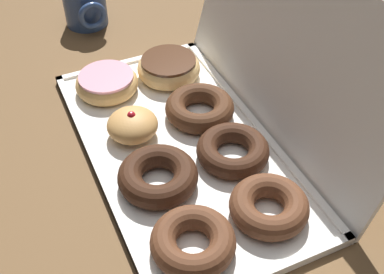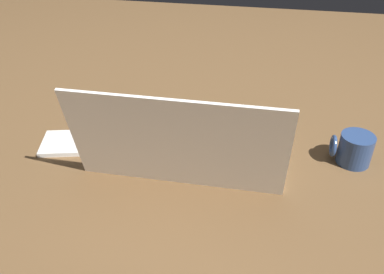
{
  "view_description": "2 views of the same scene",
  "coord_description": "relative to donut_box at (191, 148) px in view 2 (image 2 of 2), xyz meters",
  "views": [
    {
      "loc": [
        0.53,
        -0.22,
        0.57
      ],
      "look_at": [
        0.01,
        0.02,
        0.03
      ],
      "focal_mm": 46.31,
      "sensor_mm": 36.0,
      "label": 1
    },
    {
      "loc": [
        -0.18,
        0.96,
        0.69
      ],
      "look_at": [
        -0.01,
        0.01,
        0.06
      ],
      "focal_mm": 38.22,
      "sensor_mm": 36.0,
      "label": 2
    }
  ],
  "objects": [
    {
      "name": "ground_plane",
      "position": [
        0.0,
        0.0,
        -0.01
      ],
      "size": [
        3.0,
        3.0,
        0.0
      ],
      "primitive_type": "plane",
      "color": "brown"
    },
    {
      "name": "donut_box",
      "position": [
        0.0,
        0.0,
        0.0
      ],
      "size": [
        0.53,
        0.29,
        0.01
      ],
      "color": "white",
      "rests_on": "ground"
    },
    {
      "name": "box_lid_open",
      "position": [
        0.0,
        0.18,
        0.14
      ],
      "size": [
        0.53,
        0.08,
        0.28
      ],
      "primitive_type": "cube",
      "rotation": [
        1.33,
        0.0,
        0.0
      ],
      "color": "white",
      "rests_on": "ground"
    },
    {
      "name": "pink_frosted_donut_0",
      "position": [
        -0.19,
        -0.06,
        0.02
      ],
      "size": [
        0.11,
        0.11,
        0.03
      ],
      "color": "tan",
      "rests_on": "donut_box"
    },
    {
      "name": "jelly_filled_donut_1",
      "position": [
        -0.06,
        -0.06,
        0.03
      ],
      "size": [
        0.08,
        0.08,
        0.05
      ],
      "color": "tan",
      "rests_on": "donut_box"
    },
    {
      "name": "chocolate_cake_ring_donut_2",
      "position": [
        0.06,
        -0.06,
        0.02
      ],
      "size": [
        0.12,
        0.12,
        0.04
      ],
      "color": "#381E11",
      "rests_on": "donut_box"
    },
    {
      "name": "chocolate_cake_ring_donut_3",
      "position": [
        0.19,
        -0.06,
        0.02
      ],
      "size": [
        0.11,
        0.11,
        0.04
      ],
      "color": "#59331E",
      "rests_on": "donut_box"
    },
    {
      "name": "chocolate_frosted_donut_4",
      "position": [
        -0.18,
        0.06,
        0.02
      ],
      "size": [
        0.12,
        0.12,
        0.04
      ],
      "color": "#E5B770",
      "rests_on": "donut_box"
    },
    {
      "name": "chocolate_cake_ring_donut_5",
      "position": [
        -0.06,
        0.06,
        0.02
      ],
      "size": [
        0.12,
        0.12,
        0.04
      ],
      "color": "#472816",
      "rests_on": "donut_box"
    },
    {
      "name": "chocolate_cake_ring_donut_6",
      "position": [
        0.06,
        0.06,
        0.02
      ],
      "size": [
        0.11,
        0.11,
        0.03
      ],
      "color": "#381E11",
      "rests_on": "donut_box"
    },
    {
      "name": "chocolate_cake_ring_donut_7",
      "position": [
        0.18,
        0.06,
        0.02
      ],
      "size": [
        0.11,
        0.11,
        0.04
      ],
      "color": "#59331E",
      "rests_on": "donut_box"
    },
    {
      "name": "coffee_mug",
      "position": [
        -0.45,
        -0.03,
        0.04
      ],
      "size": [
        0.11,
        0.09,
        0.09
      ],
      "color": "navy",
      "rests_on": "ground"
    },
    {
      "name": "napkin_stack",
      "position": [
        0.38,
        0.04,
        0.0
      ],
      "size": [
        0.15,
        0.15,
        0.01
      ],
      "primitive_type": "cube",
      "rotation": [
        0.0,
        0.0,
        0.24
      ],
      "color": "white",
      "rests_on": "ground"
    }
  ]
}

